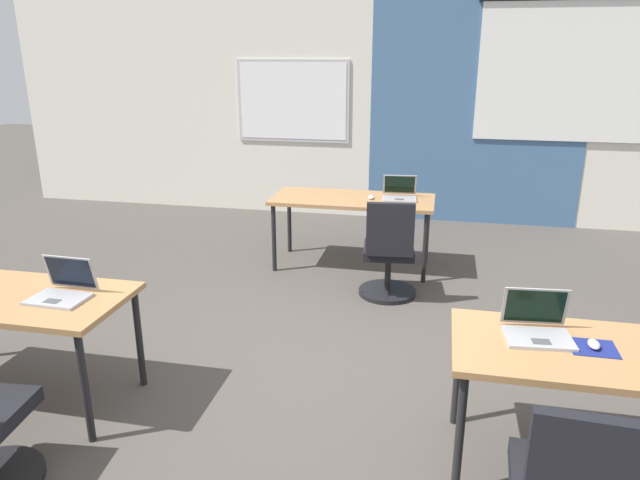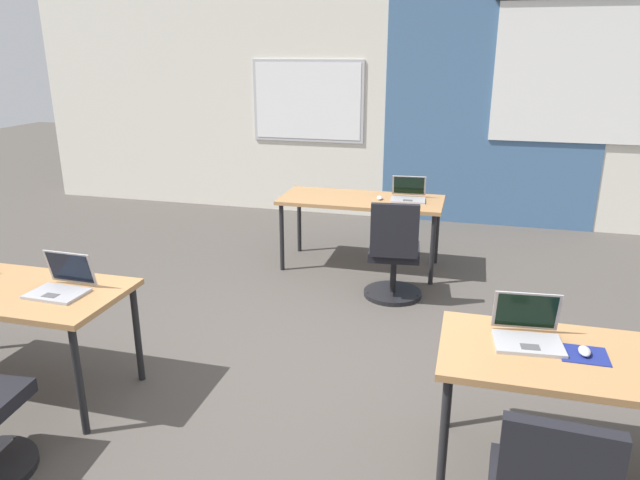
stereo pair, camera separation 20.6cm
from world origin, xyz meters
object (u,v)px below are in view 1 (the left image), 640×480
Objects in this scene: chair_far_right at (389,258)px; laptop_near_right_inner at (537,327)px; mouse_near_right_inner at (594,344)px; laptop_near_left_inner at (63,289)px; desk_near_right at (618,363)px; laptop_far_right at (399,194)px; mouse_far_right at (371,197)px; desk_far_center at (353,204)px.

chair_far_right is 2.60× the size of laptop_near_right_inner.
laptop_near_left_inner is at bearing 179.76° from mouse_near_right_inner.
desk_near_right is 3.06m from laptop_near_left_inner.
laptop_far_right is at bearing -97.31° from chair_far_right.
laptop_near_left_inner reaches higher than desk_near_right.
mouse_far_right is (-1.57, 2.80, 0.08)m from desk_near_right.
chair_far_right reaches higher than desk_near_right.
desk_near_right is 3.30m from desk_far_center.
mouse_near_right_inner is at bearing 172.42° from desk_near_right.
desk_far_center is 4.72× the size of laptop_near_left_inner.
laptop_far_right is 0.28m from mouse_far_right.
chair_far_right reaches higher than mouse_near_right_inner.
laptop_far_right is at bearing 7.87° from desk_far_center.
laptop_near_right_inner is at bearing 162.95° from mouse_near_right_inner.
desk_far_center is 3.04m from laptop_near_right_inner.
chair_far_right is at bearing 51.33° from laptop_near_left_inner.
laptop_near_left_inner reaches higher than mouse_far_right.
desk_far_center is 0.90m from chair_far_right.
laptop_near_left_inner is (-1.31, -2.77, 0.11)m from desk_far_center.
laptop_far_right reaches higher than mouse_near_right_inner.
laptop_far_right reaches higher than desk_far_center.
laptop_far_right is 3.32× the size of mouse_far_right.
desk_far_center is at bearing -176.89° from laptop_far_right.
mouse_near_right_inner reaches higher than mouse_far_right.
mouse_near_right_inner is (1.18, -2.85, -0.03)m from laptop_far_right.
chair_far_right is at bearing 122.37° from desk_near_right.
laptop_near_left_inner reaches higher than mouse_near_right_inner.
laptop_near_right_inner is at bearing -76.36° from laptop_far_right.
mouse_far_right is 2.95m from laptop_near_right_inner.
desk_near_right is 4.50× the size of laptop_far_right.
chair_far_right is at bearing -70.62° from mouse_far_right.
laptop_near_left_inner is at bearing 176.31° from laptop_near_right_inner.
laptop_far_right is at bearing 13.91° from mouse_far_right.
laptop_near_left_inner is at bearing -115.32° from desk_far_center.
mouse_near_right_inner is at bearing 114.05° from chair_far_right.
desk_far_center is 1.74× the size of chair_far_right.
laptop_near_right_inner is (-0.38, 0.09, 0.11)m from desk_near_right.
laptop_far_right reaches higher than chair_far_right.
laptop_near_right_inner is at bearing 165.83° from desk_near_right.
chair_far_right is (1.75, 2.04, -0.39)m from laptop_near_left_inner.
laptop_far_right is (1.77, 2.83, -0.00)m from laptop_near_left_inner.
desk_near_right is 15.99× the size of mouse_near_right_inner.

